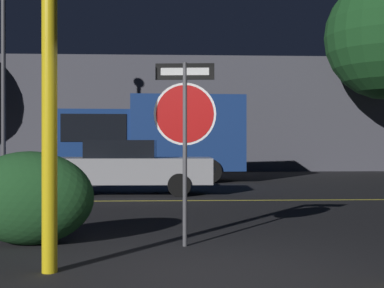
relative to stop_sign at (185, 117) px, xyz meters
name	(u,v)px	position (x,y,z in m)	size (l,w,h in m)	color
ground_plane	(209,277)	(0.20, -1.66, -1.74)	(260.00, 260.00, 0.00)	black
road_center_stripe	(185,201)	(0.20, 5.64, -1.73)	(34.69, 0.12, 0.01)	gold
stop_sign	(185,117)	(0.00, 0.00, 0.00)	(0.84, 0.10, 2.47)	#4C4C51
yellow_pole_left	(49,126)	(-1.50, -1.38, -0.17)	(0.17, 0.17, 3.14)	yellow
hedge_bush_1	(29,198)	(-2.11, 0.20, -1.10)	(1.75, 1.00, 1.27)	#1E4C23
passing_car_2	(126,167)	(-1.35, 7.47, -1.00)	(4.76, 2.00, 1.46)	#9E9EA3
delivery_truck	(151,135)	(-0.80, 12.22, -0.08)	(6.54, 2.81, 3.07)	navy
street_lamp	(3,49)	(-6.09, 12.27, 3.00)	(0.42, 0.42, 7.70)	#4C4C51
building_backdrop	(201,116)	(1.53, 20.49, 1.07)	(24.56, 4.05, 5.61)	#4C4C56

